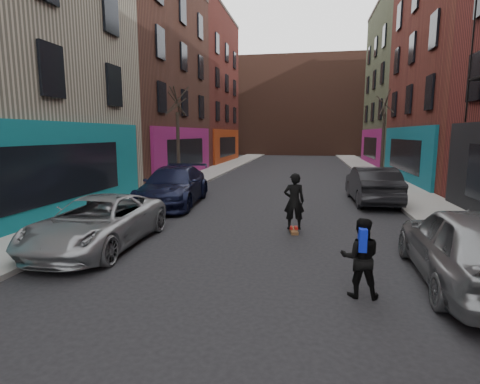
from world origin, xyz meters
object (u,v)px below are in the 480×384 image
at_px(parked_left_end, 173,186).
at_px(skateboarder, 294,201).
at_px(skateboard, 293,230).
at_px(parked_right_far, 469,246).
at_px(pedestrian, 360,257).
at_px(tree_right_far, 384,127).
at_px(tree_left_far, 178,128).
at_px(parked_left_far, 98,222).
at_px(parked_right_end, 372,185).

distance_m(parked_left_end, skateboarder, 6.52).
xyz_separation_m(parked_left_end, skateboard, (5.34, -3.73, -0.77)).
xyz_separation_m(parked_right_far, pedestrian, (-2.22, -0.91, -0.06)).
xyz_separation_m(tree_right_far, pedestrian, (-3.92, -19.80, -2.76)).
bearing_deg(tree_left_far, parked_right_far, -50.29).
xyz_separation_m(tree_right_far, skateboard, (-5.33, -15.28, -3.48)).
relative_size(tree_right_far, parked_left_end, 1.20).
bearing_deg(skateboard, tree_left_far, 118.35).
bearing_deg(skateboarder, parked_left_end, -43.90).
distance_m(parked_left_far, parked_left_end, 6.25).
xyz_separation_m(parked_left_end, parked_right_end, (8.58, 2.02, -0.01)).
xyz_separation_m(tree_left_far, tree_right_far, (12.40, 6.00, 0.15)).
bearing_deg(skateboard, tree_right_far, 61.81).
bearing_deg(parked_right_far, skateboarder, -42.51).
distance_m(parked_left_far, skateboard, 5.79).
distance_m(parked_right_far, skateboard, 5.18).
bearing_deg(parked_left_far, skateboarder, 24.65).
bearing_deg(pedestrian, skateboarder, -71.32).
bearing_deg(parked_right_end, tree_left_far, -20.95).
distance_m(tree_left_far, skateboard, 12.13).
bearing_deg(parked_left_far, tree_right_far, 58.17).
xyz_separation_m(parked_left_far, parked_right_end, (8.41, 8.27, 0.12)).
bearing_deg(parked_right_end, parked_left_far, 42.46).
distance_m(skateboard, pedestrian, 4.79).
xyz_separation_m(parked_right_end, pedestrian, (-1.82, -10.27, -0.04)).
bearing_deg(tree_right_far, parked_right_far, -95.13).
relative_size(tree_left_far, parked_right_far, 1.33).
bearing_deg(parked_left_far, parked_left_end, 90.24).
relative_size(tree_right_far, skateboard, 8.50).
relative_size(parked_left_far, parked_left_end, 0.87).
relative_size(parked_right_far, skateboarder, 2.75).
bearing_deg(parked_right_end, skateboarder, 58.61).
xyz_separation_m(tree_left_far, skateboard, (7.07, -9.28, -3.33)).
height_order(tree_left_far, tree_right_far, tree_right_far).
relative_size(parked_right_far, skateboard, 6.09).
height_order(tree_right_far, parked_right_far, tree_right_far).
xyz_separation_m(parked_right_far, skateboard, (-3.64, 3.61, -0.78)).
distance_m(parked_right_end, skateboarder, 6.60).
bearing_deg(parked_left_end, parked_left_far, -93.56).
relative_size(tree_right_far, parked_right_end, 1.38).
distance_m(parked_right_far, pedestrian, 2.40).
bearing_deg(parked_left_end, tree_left_far, 102.21).
xyz_separation_m(tree_left_far, skateboarder, (7.07, -9.28, -2.39)).
xyz_separation_m(parked_right_end, skateboard, (-3.23, -5.75, -0.76)).
bearing_deg(pedestrian, tree_right_far, -99.90).
xyz_separation_m(tree_left_far, parked_left_end, (1.72, -5.54, -2.56)).
height_order(tree_left_far, parked_right_end, tree_left_far).
height_order(parked_right_end, skateboarder, skateboarder).
distance_m(parked_left_end, parked_right_far, 11.60).
bearing_deg(tree_left_far, parked_left_far, -80.90).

